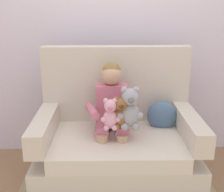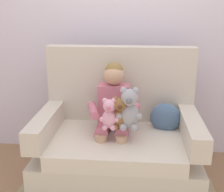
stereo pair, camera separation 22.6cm
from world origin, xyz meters
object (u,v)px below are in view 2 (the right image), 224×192
Objects in this scene: plush_brown at (120,114)px; plush_grey at (129,110)px; seated_child at (113,108)px; plush_pink at (109,115)px; armchair at (118,145)px; throw_pillow at (165,118)px.

plush_grey is (0.07, 0.00, 0.03)m from plush_brown.
plush_pink is at bearing -87.76° from seated_child.
plush_brown is (0.08, 0.01, 0.01)m from plush_pink.
armchair is at bearing -4.58° from seated_child.
plush_grey is 0.44m from throw_pillow.
seated_child is 0.19m from plush_pink.
armchair is 5.30× the size of plush_pink.
plush_brown is at bearing -168.08° from plush_grey.
plush_grey is at bearing -45.26° from seated_child.
seated_child is at bearing 135.90° from plush_grey.
seated_child is 3.16× the size of plush_brown.
throw_pillow is at bearing 58.71° from plush_brown.
armchair is 0.39m from plush_brown.
seated_child reaches higher than plush_grey.
plush_pink is at bearing -149.56° from plush_brown.
armchair is 1.60× the size of seated_child.
seated_child is at bearing -167.86° from throw_pillow.
plush_pink is 0.55m from throw_pillow.
plush_grey is (0.14, -0.18, 0.05)m from seated_child.
seated_child is 3.31× the size of plush_pink.
seated_child reaches higher than throw_pillow.
seated_child is 0.47m from throw_pillow.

